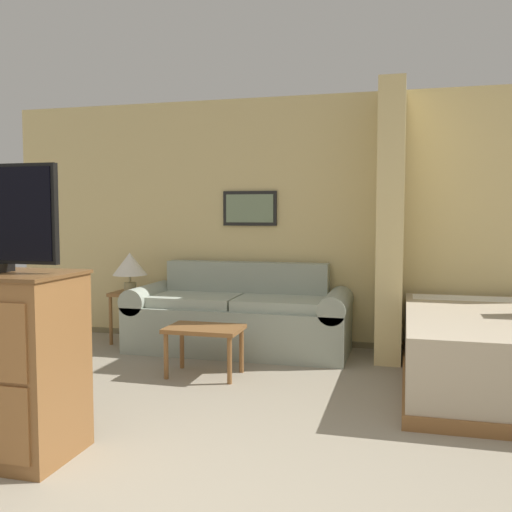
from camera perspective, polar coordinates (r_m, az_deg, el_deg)
wall_back at (r=6.04m, az=5.00°, el=3.40°), size 6.76×0.16×2.60m
wall_partition_pillar at (r=5.55m, az=13.32°, el=3.29°), size 0.24×0.68×2.60m
couch at (r=5.79m, az=-1.68°, el=-6.20°), size 2.22×0.84×0.87m
coffee_table at (r=4.91m, az=-5.18°, el=-7.75°), size 0.64×0.43×0.42m
side_table at (r=6.27m, az=-12.44°, el=-4.56°), size 0.37×0.37×0.55m
table_lamp at (r=6.22m, az=-12.50°, el=-0.89°), size 0.37×0.37×0.42m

